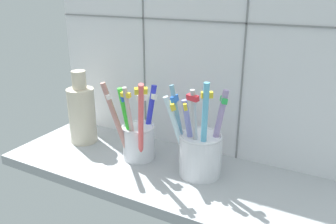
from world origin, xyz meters
The scene contains 5 objects.
counter_slab centered at (0.00, 0.00, 1.00)cm, with size 64.00×22.00×2.00cm, color #9EA3A8.
tile_wall_back centered at (0.00, 12.00, 22.50)cm, with size 64.00×2.20×45.00cm.
toothbrush_cup_left centered at (-6.52, 1.37, 6.84)cm, with size 10.72×11.70×17.79cm.
toothbrush_cup_right centered at (6.51, 1.65, 6.87)cm, with size 10.35×7.81×18.18cm.
ceramic_vase centered at (-21.60, 2.50, 8.68)cm, with size 5.78×5.78×15.99cm.
Camera 1 is at (27.65, -49.30, 34.52)cm, focal length 36.38 mm.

